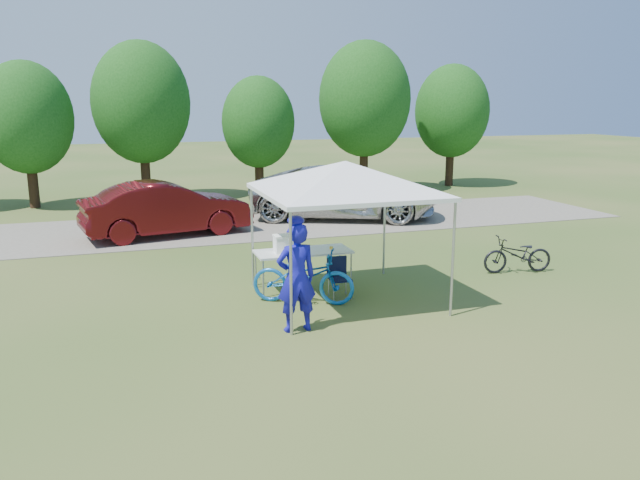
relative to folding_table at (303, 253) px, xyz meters
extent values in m
plane|color=#2D5119|center=(0.55, -0.98, -0.77)|extent=(100.00, 100.00, 0.00)
cube|color=gray|center=(0.55, 7.02, -0.76)|extent=(24.00, 5.00, 0.02)
cylinder|color=#A5A5AA|center=(-0.95, -2.48, 0.28)|extent=(0.05, 0.05, 2.10)
cylinder|color=#A5A5AA|center=(2.05, -2.48, 0.28)|extent=(0.05, 0.05, 2.10)
cylinder|color=#A5A5AA|center=(-0.95, 0.52, 0.28)|extent=(0.05, 0.05, 2.10)
cylinder|color=#A5A5AA|center=(2.05, 0.52, 0.28)|extent=(0.05, 0.05, 2.10)
cube|color=white|center=(0.55, -0.98, 1.37)|extent=(3.15, 3.15, 0.08)
pyramid|color=white|center=(0.55, -0.98, 1.96)|extent=(4.53, 4.53, 0.55)
cylinder|color=#382314|center=(-6.45, 12.72, 0.11)|extent=(0.36, 0.36, 1.75)
ellipsoid|color=#144711|center=(-6.45, 12.72, 2.48)|extent=(3.20, 3.20, 4.00)
cylinder|color=#382314|center=(-2.45, 13.32, 0.25)|extent=(0.36, 0.36, 2.03)
ellipsoid|color=#144711|center=(-2.45, 13.32, 3.00)|extent=(3.71, 3.71, 4.64)
cylinder|color=#382314|center=(2.05, 13.12, 0.04)|extent=(0.36, 0.36, 1.61)
ellipsoid|color=#144711|center=(2.05, 13.12, 2.22)|extent=(2.94, 2.94, 3.68)
cylinder|color=#382314|center=(6.55, 12.82, 0.28)|extent=(0.36, 0.36, 2.10)
ellipsoid|color=#144711|center=(6.55, 12.82, 3.13)|extent=(3.84, 3.84, 4.80)
cylinder|color=#382314|center=(11.05, 13.42, 0.14)|extent=(0.36, 0.36, 1.82)
ellipsoid|color=#144711|center=(11.05, 13.42, 2.61)|extent=(3.33, 3.33, 4.16)
cube|color=white|center=(0.00, 0.00, 0.02)|extent=(1.97, 0.82, 0.04)
cylinder|color=#A5A5AA|center=(-0.93, -0.35, -0.38)|extent=(0.04, 0.04, 0.77)
cylinder|color=#A5A5AA|center=(0.93, -0.35, -0.38)|extent=(0.04, 0.04, 0.77)
cylinder|color=#A5A5AA|center=(-0.93, 0.35, -0.38)|extent=(0.04, 0.04, 0.77)
cylinder|color=#A5A5AA|center=(0.93, 0.35, -0.38)|extent=(0.04, 0.04, 0.77)
cube|color=black|center=(0.51, -0.84, -0.39)|extent=(0.43, 0.43, 0.04)
cube|color=black|center=(0.51, -0.64, -0.17)|extent=(0.41, 0.06, 0.41)
cylinder|color=#A5A5AA|center=(0.33, -1.02, -0.59)|extent=(0.02, 0.02, 0.36)
cylinder|color=#A5A5AA|center=(0.69, -1.02, -0.59)|extent=(0.02, 0.02, 0.36)
cylinder|color=#A5A5AA|center=(0.33, -0.65, -0.59)|extent=(0.02, 0.02, 0.36)
cylinder|color=#A5A5AA|center=(0.69, -0.65, -0.59)|extent=(0.02, 0.02, 0.36)
cube|color=white|center=(-0.36, 0.00, 0.20)|extent=(0.47, 0.31, 0.31)
cube|color=white|center=(-0.36, 0.00, 0.38)|extent=(0.49, 0.34, 0.04)
cylinder|color=gold|center=(0.60, -0.05, 0.07)|extent=(0.07, 0.07, 0.05)
imported|color=#1614AA|center=(-0.81, -2.31, 0.17)|extent=(0.70, 0.48, 1.88)
imported|color=blue|center=(-0.28, -0.92, -0.25)|extent=(2.08, 1.55, 1.04)
imported|color=black|center=(4.98, -0.35, -0.35)|extent=(1.67, 0.82, 0.84)
imported|color=beige|center=(3.61, 7.32, 0.11)|extent=(6.80, 5.04, 1.72)
imported|color=#4F0D0F|center=(-2.24, 6.20, 0.03)|extent=(4.95, 2.51, 1.56)
camera|label=1|loc=(-3.57, -11.98, 3.06)|focal=35.00mm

